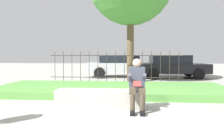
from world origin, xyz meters
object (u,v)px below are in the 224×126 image
car_parked_center (121,65)px  person_seated_reader (137,83)px  car_parked_right (171,66)px  stone_bench (100,99)px

car_parked_center → person_seated_reader: bearing=-88.4°
person_seated_reader → car_parked_right: bearing=74.0°
stone_bench → car_parked_right: car_parked_right is taller
car_parked_center → car_parked_right: bearing=-7.5°
car_parked_right → car_parked_center: car_parked_right is taller
person_seated_reader → car_parked_center: size_ratio=0.29×
car_parked_right → car_parked_center: (-2.95, 0.21, 0.01)m
stone_bench → car_parked_right: size_ratio=0.56×
car_parked_right → car_parked_center: size_ratio=0.94×
stone_bench → car_parked_center: 7.76m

